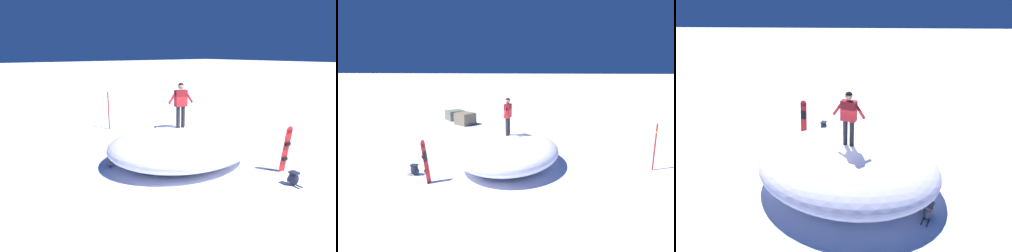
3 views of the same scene
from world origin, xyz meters
TOP-DOWN VIEW (x-y plane):
  - ground at (0.00, 0.00)m, footprint 240.00×240.00m
  - snow_mound at (0.53, -0.22)m, footprint 6.29×5.36m
  - snowboarder_standing at (0.58, -0.23)m, footprint 0.99×0.33m
  - snowboard_primary_upright at (-1.64, 2.71)m, footprint 0.31×0.27m
  - backpack_near at (2.83, -1.49)m, footprint 0.43×0.60m
  - backpack_far at (-0.93, 3.44)m, footprint 0.30×0.50m
  - trail_marker_pole at (0.37, -6.41)m, footprint 0.10×0.10m
  - rock_outcrop at (9.81, 4.09)m, footprint 3.49×2.91m

SIDE VIEW (x-z plane):
  - ground at x=0.00m, z-range 0.00..0.00m
  - backpack_near at x=2.83m, z-range 0.00..0.46m
  - backpack_far at x=-0.93m, z-range 0.00..0.46m
  - rock_outcrop at x=9.81m, z-range -0.03..0.86m
  - snow_mound at x=0.53m, z-range 0.00..1.36m
  - snowboard_primary_upright at x=-1.64m, z-range 0.03..1.70m
  - trail_marker_pole at x=0.37m, z-range 0.05..2.07m
  - snowboarder_standing at x=0.58m, z-range 1.51..3.16m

